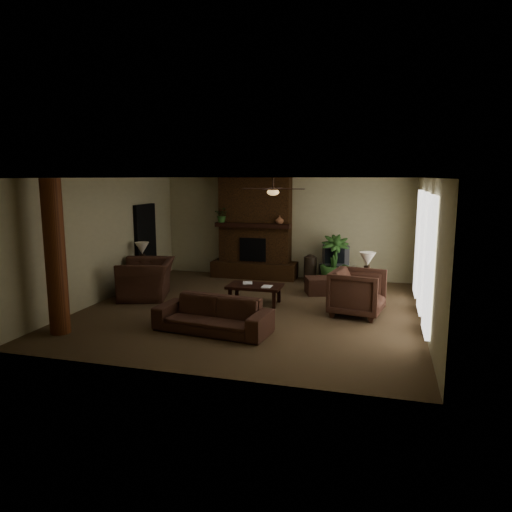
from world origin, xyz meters
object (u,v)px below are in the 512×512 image
(ottoman, at_px, (319,286))
(floor_vase, at_px, (310,267))
(armchair_right, at_px, (358,290))
(floor_plant, at_px, (334,272))
(log_column, at_px, (55,257))
(side_table_left, at_px, (144,278))
(lamp_left, at_px, (142,250))
(lamp_right, at_px, (367,261))
(armchair_left, at_px, (147,273))
(coffee_table, at_px, (255,287))
(sofa, at_px, (213,309))
(tv_stand, at_px, (337,273))
(side_table_right, at_px, (368,294))

(ottoman, height_order, floor_vase, floor_vase)
(armchair_right, relative_size, floor_plant, 0.79)
(log_column, distance_m, floor_plant, 6.86)
(floor_vase, xyz_separation_m, side_table_left, (-3.98, -1.83, -0.16))
(floor_plant, bearing_deg, ottoman, -105.03)
(floor_vase, relative_size, lamp_left, 1.18)
(floor_vase, distance_m, lamp_right, 2.58)
(armchair_left, bearing_deg, lamp_left, -163.54)
(floor_plant, bearing_deg, lamp_left, -160.28)
(coffee_table, distance_m, ottoman, 1.81)
(floor_plant, bearing_deg, lamp_right, -63.70)
(armchair_left, distance_m, side_table_left, 0.94)
(ottoman, height_order, floor_plant, floor_plant)
(sofa, distance_m, lamp_left, 3.95)
(ottoman, height_order, lamp_left, lamp_left)
(armchair_right, bearing_deg, floor_vase, 36.94)
(coffee_table, distance_m, tv_stand, 3.12)
(lamp_right, bearing_deg, side_table_left, 178.43)
(sofa, height_order, side_table_right, sofa)
(ottoman, height_order, lamp_right, lamp_right)
(lamp_left, bearing_deg, side_table_right, -1.68)
(log_column, relative_size, armchair_right, 2.70)
(log_column, distance_m, coffee_table, 4.20)
(log_column, relative_size, armchair_left, 2.06)
(sofa, bearing_deg, log_column, -155.75)
(floor_plant, bearing_deg, sofa, -112.22)
(tv_stand, bearing_deg, armchair_right, -53.82)
(armchair_left, xyz_separation_m, ottoman, (3.87, 1.39, -0.39))
(sofa, distance_m, armchair_right, 3.06)
(ottoman, distance_m, tv_stand, 1.43)
(side_table_left, xyz_separation_m, lamp_left, (0.00, -0.01, 0.73))
(tv_stand, distance_m, lamp_left, 5.17)
(coffee_table, bearing_deg, log_column, -135.47)
(lamp_left, xyz_separation_m, lamp_right, (5.52, -0.14, 0.00))
(armchair_left, relative_size, tv_stand, 1.60)
(armchair_left, height_order, side_table_left, armchair_left)
(ottoman, height_order, tv_stand, tv_stand)
(armchair_right, xyz_separation_m, side_table_left, (-5.38, 0.92, -0.24))
(armchair_left, xyz_separation_m, armchair_right, (4.88, -0.19, -0.08))
(ottoman, bearing_deg, side_table_right, -34.76)
(sofa, height_order, side_table_left, sofa)
(log_column, relative_size, lamp_left, 4.31)
(floor_vase, xyz_separation_m, lamp_right, (1.54, -1.98, 0.57))
(armchair_left, height_order, floor_plant, armchair_left)
(armchair_right, relative_size, side_table_left, 1.89)
(coffee_table, bearing_deg, side_table_left, 168.62)
(sofa, bearing_deg, tv_stand, 76.34)
(side_table_right, bearing_deg, sofa, -137.35)
(sofa, distance_m, floor_plant, 4.67)
(armchair_left, bearing_deg, sofa, 32.66)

